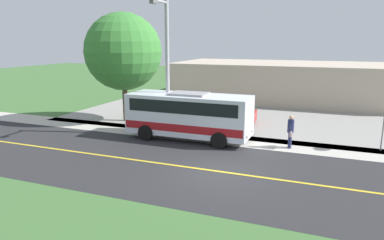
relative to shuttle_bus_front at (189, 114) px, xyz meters
name	(u,v)px	position (x,y,z in m)	size (l,w,h in m)	color
ground_plane	(221,172)	(4.50, 3.35, -1.52)	(120.00, 120.00, 0.00)	#3D6633
road_surface	(221,172)	(4.50, 3.35, -1.52)	(8.00, 100.00, 0.01)	#28282B
sidewalk	(247,141)	(-0.70, 3.35, -1.52)	(2.40, 100.00, 0.01)	#B2ADA3
parking_lot_surface	(310,120)	(-7.90, 6.35, -1.52)	(14.00, 36.00, 0.01)	gray
road_centre_line	(221,172)	(4.50, 3.35, -1.51)	(0.16, 100.00, 0.00)	gold
shuttle_bus_front	(189,114)	(0.00, 0.00, 0.00)	(2.65, 7.30, 2.75)	silver
pedestrian_with_bags	(291,130)	(-0.32, 5.76, -0.55)	(0.72, 0.34, 1.80)	#1E2347
street_light_pole	(166,63)	(-0.37, -1.57, 2.86)	(1.97, 0.24, 7.95)	#9E9EA3
parked_car_near	(224,113)	(-4.98, 0.66, -0.83)	(2.27, 4.52, 1.45)	#A51E1E
tree_curbside	(123,52)	(-2.90, -6.11, 3.40)	(5.39, 5.39, 7.62)	brown
commercial_building	(284,81)	(-16.90, 3.31, 0.26)	(10.00, 20.85, 3.56)	#B7A893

